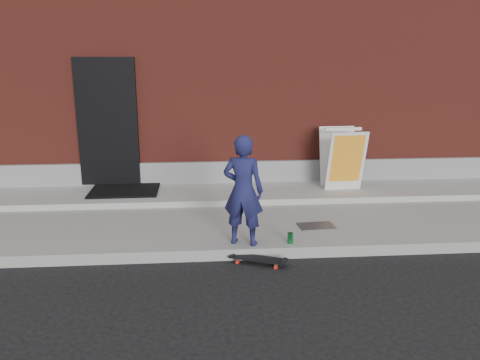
{
  "coord_description": "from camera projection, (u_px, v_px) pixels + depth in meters",
  "views": [
    {
      "loc": [
        -0.91,
        -5.48,
        2.47
      ],
      "look_at": [
        -0.42,
        0.8,
        0.85
      ],
      "focal_mm": 35.0,
      "sensor_mm": 36.0,
      "label": 1
    }
  ],
  "objects": [
    {
      "name": "ground",
      "position": [
        277.0,
        259.0,
        5.97
      ],
      "size": [
        80.0,
        80.0,
        0.0
      ],
      "primitive_type": "plane",
      "color": "black",
      "rests_on": "ground"
    },
    {
      "name": "sidewalk",
      "position": [
        263.0,
        216.0,
        7.4
      ],
      "size": [
        20.0,
        3.0,
        0.15
      ],
      "primitive_type": "cube",
      "color": "gray",
      "rests_on": "ground"
    },
    {
      "name": "apron",
      "position": [
        256.0,
        193.0,
        8.24
      ],
      "size": [
        20.0,
        1.2,
        0.1
      ],
      "primitive_type": "cube",
      "color": "gray",
      "rests_on": "sidewalk"
    },
    {
      "name": "building",
      "position": [
        237.0,
        59.0,
        12.11
      ],
      "size": [
        20.0,
        8.1,
        5.0
      ],
      "color": "maroon",
      "rests_on": "ground"
    },
    {
      "name": "child",
      "position": [
        243.0,
        191.0,
        5.92
      ],
      "size": [
        0.6,
        0.49,
        1.43
      ],
      "primitive_type": "imported",
      "rotation": [
        0.0,
        0.0,
        2.82
      ],
      "color": "#181A44",
      "rests_on": "sidewalk"
    },
    {
      "name": "skateboard",
      "position": [
        258.0,
        259.0,
        5.82
      ],
      "size": [
        0.73,
        0.44,
        0.08
      ],
      "color": "red",
      "rests_on": "ground"
    },
    {
      "name": "pizza_sign",
      "position": [
        342.0,
        158.0,
        8.23
      ],
      "size": [
        0.68,
        0.8,
        1.08
      ],
      "color": "silver",
      "rests_on": "apron"
    },
    {
      "name": "soda_can",
      "position": [
        290.0,
        238.0,
        6.09
      ],
      "size": [
        0.09,
        0.09,
        0.14
      ],
      "primitive_type": "cylinder",
      "rotation": [
        0.0,
        0.0,
        0.14
      ],
      "color": "#197F3B",
      "rests_on": "sidewalk"
    },
    {
      "name": "doormat",
      "position": [
        125.0,
        190.0,
        8.17
      ],
      "size": [
        1.17,
        0.96,
        0.03
      ],
      "primitive_type": "cube",
      "rotation": [
        0.0,
        0.0,
        0.01
      ],
      "color": "black",
      "rests_on": "apron"
    },
    {
      "name": "utility_plate",
      "position": [
        316.0,
        226.0,
        6.71
      ],
      "size": [
        0.53,
        0.36,
        0.02
      ],
      "primitive_type": "cube",
      "rotation": [
        0.0,
        0.0,
        0.07
      ],
      "color": "#4F4F54",
      "rests_on": "sidewalk"
    }
  ]
}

